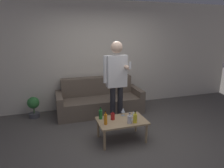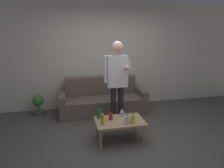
{
  "view_description": "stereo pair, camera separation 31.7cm",
  "coord_description": "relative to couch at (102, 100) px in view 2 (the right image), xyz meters",
  "views": [
    {
      "loc": [
        -1.27,
        -2.91,
        1.94
      ],
      "look_at": [
        -0.15,
        0.7,
        0.95
      ],
      "focal_mm": 32.0,
      "sensor_mm": 36.0,
      "label": 1
    },
    {
      "loc": [
        -0.96,
        -2.99,
        1.94
      ],
      "look_at": [
        -0.15,
        0.7,
        0.95
      ],
      "focal_mm": 32.0,
      "sensor_mm": 36.0,
      "label": 2
    }
  ],
  "objects": [
    {
      "name": "wine_glass_far",
      "position": [
        0.27,
        -1.49,
        0.22
      ],
      "size": [
        0.07,
        0.07,
        0.17
      ],
      "color": "silver",
      "rests_on": "coffee_table"
    },
    {
      "name": "bottle_orange",
      "position": [
        -0.26,
        -1.52,
        0.2
      ],
      "size": [
        0.06,
        0.06,
        0.25
      ],
      "color": "orange",
      "rests_on": "coffee_table"
    },
    {
      "name": "coffee_table",
      "position": [
        0.07,
        -1.44,
        0.06
      ],
      "size": [
        0.87,
        0.56,
        0.4
      ],
      "color": "tan",
      "rests_on": "ground_plane"
    },
    {
      "name": "ground_plane",
      "position": [
        0.18,
        -1.65,
        -0.29
      ],
      "size": [
        16.0,
        16.0,
        0.0
      ],
      "primitive_type": "plane",
      "color": "#514C47"
    },
    {
      "name": "bottle_yellow",
      "position": [
        -0.08,
        -1.37,
        0.17
      ],
      "size": [
        0.07,
        0.07,
        0.16
      ],
      "color": "#B21E1E",
      "rests_on": "coffee_table"
    },
    {
      "name": "potted_plant",
      "position": [
        -1.53,
        0.11,
        -0.0
      ],
      "size": [
        0.27,
        0.27,
        0.49
      ],
      "color": "#4C4C51",
      "rests_on": "ground_plane"
    },
    {
      "name": "wine_glass_near",
      "position": [
        0.16,
        -1.26,
        0.21
      ],
      "size": [
        0.08,
        0.08,
        0.15
      ],
      "color": "silver",
      "rests_on": "coffee_table"
    },
    {
      "name": "person_standing_front",
      "position": [
        0.16,
        -0.83,
        0.76
      ],
      "size": [
        0.48,
        0.44,
        1.76
      ],
      "color": "#232328",
      "rests_on": "ground_plane"
    },
    {
      "name": "bottle_dark",
      "position": [
        -0.28,
        -1.28,
        0.2
      ],
      "size": [
        0.07,
        0.07,
        0.23
      ],
      "color": "#23752D",
      "rests_on": "coffee_table"
    },
    {
      "name": "couch",
      "position": [
        0.0,
        0.0,
        0.0
      ],
      "size": [
        2.06,
        0.81,
        0.83
      ],
      "color": "#6B5B4C",
      "rests_on": "ground_plane"
    },
    {
      "name": "bottle_green",
      "position": [
        0.15,
        -1.6,
        0.18
      ],
      "size": [
        0.08,
        0.08,
        0.19
      ],
      "color": "silver",
      "rests_on": "coffee_table"
    },
    {
      "name": "bottle_red",
      "position": [
        0.25,
        -1.61,
        0.19
      ],
      "size": [
        0.07,
        0.07,
        0.21
      ],
      "color": "yellow",
      "rests_on": "coffee_table"
    },
    {
      "name": "wall_back",
      "position": [
        0.18,
        0.44,
        1.06
      ],
      "size": [
        8.0,
        0.06,
        2.7
      ],
      "color": "beige",
      "rests_on": "ground_plane"
    }
  ]
}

